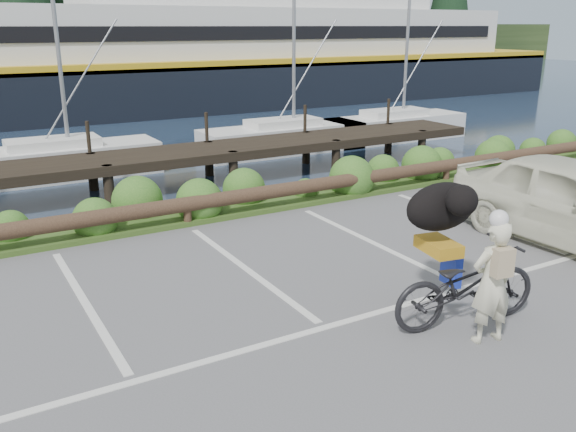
% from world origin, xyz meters
% --- Properties ---
extents(ground, '(72.00, 72.00, 0.00)m').
position_xyz_m(ground, '(0.00, 0.00, 0.00)').
color(ground, '#575659').
extents(vegetation_strip, '(34.00, 1.60, 0.10)m').
position_xyz_m(vegetation_strip, '(0.00, 5.30, 0.05)').
color(vegetation_strip, '#3D5B21').
rests_on(vegetation_strip, ground).
extents(log_rail, '(32.00, 0.30, 0.60)m').
position_xyz_m(log_rail, '(0.00, 4.60, 0.00)').
color(log_rail, '#443021').
rests_on(log_rail, ground).
extents(bicycle, '(2.23, 1.10, 1.12)m').
position_xyz_m(bicycle, '(1.68, -1.23, 0.56)').
color(bicycle, black).
rests_on(bicycle, ground).
extents(cyclist, '(0.64, 0.48, 1.61)m').
position_xyz_m(cyclist, '(1.60, -1.72, 0.81)').
color(cyclist, beige).
rests_on(cyclist, ground).
extents(dog, '(0.76, 1.25, 0.68)m').
position_xyz_m(dog, '(1.80, -0.55, 1.46)').
color(dog, black).
rests_on(dog, bicycle).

